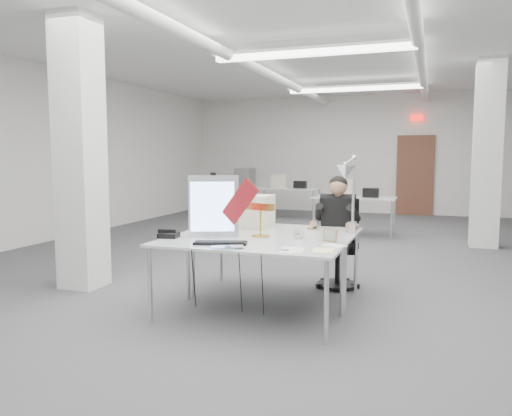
% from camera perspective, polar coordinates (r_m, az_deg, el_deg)
% --- Properties ---
extents(room_shell, '(10.04, 14.04, 3.24)m').
position_cam_1_polar(room_shell, '(7.20, 6.71, 6.92)').
color(room_shell, '#474749').
rests_on(room_shell, ground).
extents(desk_main, '(1.80, 0.90, 0.02)m').
position_cam_1_polar(desk_main, '(4.75, -0.95, -4.12)').
color(desk_main, silver).
rests_on(desk_main, room_shell).
extents(desk_second, '(1.80, 0.90, 0.02)m').
position_cam_1_polar(desk_second, '(5.59, 2.28, -2.57)').
color(desk_second, silver).
rests_on(desk_second, room_shell).
extents(bg_desk_a, '(1.60, 0.80, 0.02)m').
position_cam_1_polar(bg_desk_a, '(10.02, 11.20, 1.15)').
color(bg_desk_a, silver).
rests_on(bg_desk_a, room_shell).
extents(bg_desk_b, '(1.60, 0.80, 0.02)m').
position_cam_1_polar(bg_desk_b, '(12.59, 3.63, 2.24)').
color(bg_desk_b, silver).
rests_on(bg_desk_b, room_shell).
extents(filing_cabinet, '(0.45, 0.55, 1.20)m').
position_cam_1_polar(filing_cabinet, '(14.51, -1.27, 2.19)').
color(filing_cabinet, gray).
rests_on(filing_cabinet, room_shell).
extents(office_chair, '(0.57, 0.57, 1.03)m').
position_cam_1_polar(office_chair, '(6.04, 9.33, -4.18)').
color(office_chair, black).
rests_on(office_chair, room_shell).
extents(seated_person, '(0.53, 0.63, 0.86)m').
position_cam_1_polar(seated_person, '(5.94, 9.31, -0.62)').
color(seated_person, black).
rests_on(seated_person, office_chair).
extents(monitor, '(0.48, 0.24, 0.63)m').
position_cam_1_polar(monitor, '(5.04, -4.88, 0.18)').
color(monitor, '#B9B9BE').
rests_on(monitor, desk_main).
extents(pennant, '(0.43, 0.11, 0.48)m').
position_cam_1_polar(pennant, '(4.89, -1.83, 0.75)').
color(pennant, maroon).
rests_on(pennant, monitor).
extents(keyboard, '(0.52, 0.29, 0.02)m').
position_cam_1_polar(keyboard, '(4.68, -4.10, -4.00)').
color(keyboard, black).
rests_on(keyboard, desk_main).
extents(laptop, '(0.34, 0.30, 0.02)m').
position_cam_1_polar(laptop, '(4.41, -3.21, -4.61)').
color(laptop, silver).
rests_on(laptop, desk_main).
extents(mouse, '(0.09, 0.07, 0.04)m').
position_cam_1_polar(mouse, '(4.35, 3.22, -4.68)').
color(mouse, silver).
rests_on(mouse, desk_main).
extents(bankers_lamp, '(0.29, 0.18, 0.31)m').
position_cam_1_polar(bankers_lamp, '(5.07, 0.53, -1.58)').
color(bankers_lamp, gold).
rests_on(bankers_lamp, desk_main).
extents(desk_phone, '(0.22, 0.20, 0.05)m').
position_cam_1_polar(desk_phone, '(5.10, -9.93, -3.09)').
color(desk_phone, black).
rests_on(desk_phone, desk_main).
extents(picture_frame_left, '(0.13, 0.08, 0.10)m').
position_cam_1_polar(picture_frame_left, '(5.33, -6.47, -2.36)').
color(picture_frame_left, '#AF8B4B').
rests_on(picture_frame_left, desk_main).
extents(picture_frame_right, '(0.16, 0.09, 0.12)m').
position_cam_1_polar(picture_frame_right, '(4.84, 8.45, -3.11)').
color(picture_frame_right, '#AB7F49').
rests_on(picture_frame_right, desk_main).
extents(desk_clock, '(0.10, 0.05, 0.10)m').
position_cam_1_polar(desk_clock, '(4.99, 4.90, -2.93)').
color(desk_clock, '#B5B5BA').
rests_on(desk_clock, desk_main).
extents(paper_stack_a, '(0.24, 0.31, 0.01)m').
position_cam_1_polar(paper_stack_a, '(4.37, 4.14, -4.84)').
color(paper_stack_a, white).
rests_on(paper_stack_a, desk_main).
extents(paper_stack_b, '(0.20, 0.26, 0.01)m').
position_cam_1_polar(paper_stack_b, '(4.38, 7.71, -4.84)').
color(paper_stack_b, '#FFF598').
rests_on(paper_stack_b, desk_main).
extents(paper_stack_c, '(0.25, 0.23, 0.01)m').
position_cam_1_polar(paper_stack_c, '(4.63, 8.91, -4.27)').
color(paper_stack_c, white).
rests_on(paper_stack_c, desk_main).
extents(beige_monitor, '(0.40, 0.38, 0.37)m').
position_cam_1_polar(beige_monitor, '(5.68, -0.25, -0.41)').
color(beige_monitor, beige).
rests_on(beige_monitor, desk_second).
extents(architect_lamp, '(0.54, 0.82, 1.00)m').
position_cam_1_polar(architect_lamp, '(5.13, 10.66, 2.32)').
color(architect_lamp, '#B5B4B9').
rests_on(architect_lamp, desk_second).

